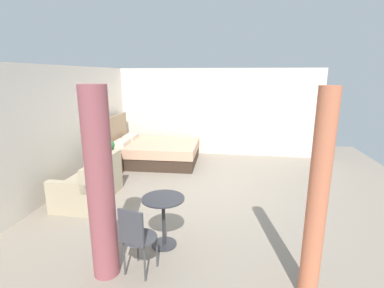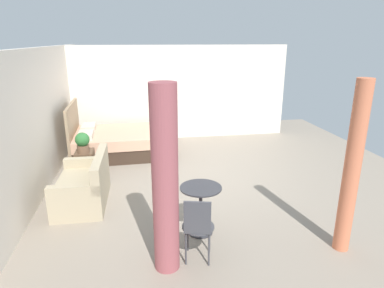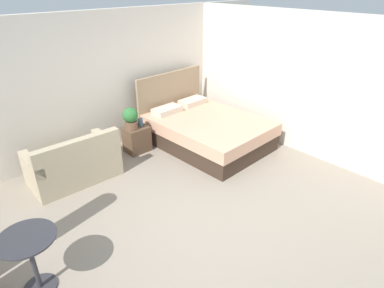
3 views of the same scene
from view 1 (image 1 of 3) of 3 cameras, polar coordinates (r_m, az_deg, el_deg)
name	(u,v)px [view 1 (image 1 of 3)]	position (r m, az deg, el deg)	size (l,w,h in m)	color
ground_plane	(206,191)	(6.00, 2.87, -9.43)	(8.88, 8.95, 0.02)	gray
wall_back	(68,127)	(6.62, -23.60, 3.17)	(8.88, 0.12, 2.54)	silver
wall_right	(217,112)	(8.52, 5.05, 6.39)	(0.12, 5.95, 2.54)	silver
bed	(153,151)	(7.84, -7.86, -1.49)	(1.78, 2.34, 1.27)	#38281E
couch	(90,186)	(5.81, -19.74, -7.88)	(1.39, 0.82, 0.84)	tan
nightstand	(112,166)	(7.01, -15.84, -4.25)	(0.45, 0.35, 0.50)	brown
potted_plant	(109,148)	(6.80, -16.41, -0.73)	(0.28, 0.28, 0.42)	brown
vase	(112,151)	(7.04, -15.69, -1.46)	(0.09, 0.09, 0.15)	slate
balcony_table	(163,213)	(4.05, -5.75, -13.58)	(0.59, 0.59, 0.72)	#2D2D33
cafe_chair_near_window	(136,235)	(3.54, -11.21, -17.51)	(0.49, 0.49, 0.88)	#3F3F44
curtain_left	(318,200)	(3.17, 23.89, -10.17)	(0.20, 0.20, 2.26)	#D1704C
curtain_right	(100,186)	(3.40, -17.96, -8.05)	(0.30, 0.30, 2.26)	#994C51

